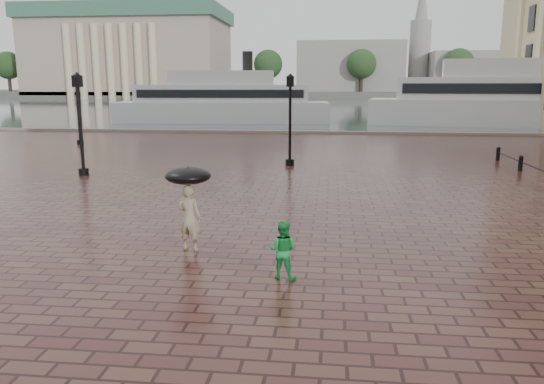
{
  "coord_description": "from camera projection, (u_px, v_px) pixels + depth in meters",
  "views": [
    {
      "loc": [
        5.06,
        -12.47,
        4.01
      ],
      "look_at": [
        3.63,
        0.28,
        1.4
      ],
      "focal_mm": 35.0,
      "sensor_mm": 36.0,
      "label": 1
    }
  ],
  "objects": [
    {
      "name": "ground",
      "position": [
        129.0,
        245.0,
        13.5
      ],
      "size": [
        300.0,
        300.0,
        0.0
      ],
      "primitive_type": "plane",
      "color": "#3C1C1B",
      "rests_on": "ground"
    },
    {
      "name": "ferry_near",
      "position": [
        223.0,
        101.0,
        56.61
      ],
      "size": [
        22.93,
        7.25,
        7.4
      ],
      "rotation": [
        0.0,
        0.0,
        0.08
      ],
      "color": "silver",
      "rests_on": "ground"
    },
    {
      "name": "museum",
      "position": [
        130.0,
        50.0,
        157.54
      ],
      "size": [
        57.0,
        32.5,
        26.0
      ],
      "color": "gray",
      "rests_on": "ground"
    },
    {
      "name": "street_lamps",
      "position": [
        144.0,
        116.0,
        28.51
      ],
      "size": [
        15.44,
        12.44,
        4.4
      ],
      "color": "black",
      "rests_on": "ground"
    },
    {
      "name": "child_pedestrian",
      "position": [
        283.0,
        250.0,
        11.04
      ],
      "size": [
        0.68,
        0.57,
        1.24
      ],
      "primitive_type": "imported",
      "rotation": [
        0.0,
        0.0,
        2.96
      ],
      "color": "#1B933D",
      "rests_on": "ground"
    },
    {
      "name": "far_trees",
      "position": [
        314.0,
        64.0,
        146.01
      ],
      "size": [
        188.0,
        8.0,
        13.5
      ],
      "color": "#2D2119",
      "rests_on": "ground"
    },
    {
      "name": "umbrella",
      "position": [
        188.0,
        176.0,
        12.73
      ],
      "size": [
        1.1,
        1.1,
        1.13
      ],
      "color": "black",
      "rests_on": "ground"
    },
    {
      "name": "ferry_far",
      "position": [
        510.0,
        99.0,
        51.66
      ],
      "size": [
        27.37,
        10.77,
        8.75
      ],
      "rotation": [
        0.0,
        0.0,
        -0.17
      ],
      "color": "silver",
      "rests_on": "ground"
    },
    {
      "name": "quay_edge",
      "position": [
        271.0,
        133.0,
        44.66
      ],
      "size": [
        80.0,
        0.6,
        0.3
      ],
      "primitive_type": "cube",
      "color": "slate",
      "rests_on": "ground"
    },
    {
      "name": "harbour_water",
      "position": [
        306.0,
        105.0,
        103.09
      ],
      "size": [
        240.0,
        240.0,
        0.0
      ],
      "primitive_type": "plane",
      "color": "#434B52",
      "rests_on": "ground"
    },
    {
      "name": "far_shore",
      "position": [
        316.0,
        94.0,
        169.11
      ],
      "size": [
        300.0,
        60.0,
        2.0
      ],
      "primitive_type": "cube",
      "color": "#4C4C47",
      "rests_on": "ground"
    },
    {
      "name": "distant_skyline",
      "position": [
        483.0,
        65.0,
        152.45
      ],
      "size": [
        102.5,
        22.0,
        33.0
      ],
      "color": "gray",
      "rests_on": "ground"
    },
    {
      "name": "adult_pedestrian",
      "position": [
        189.0,
        218.0,
        12.93
      ],
      "size": [
        0.66,
        0.5,
        1.64
      ],
      "primitive_type": "imported",
      "rotation": [
        0.0,
        0.0,
        2.94
      ],
      "color": "#9D8C6F",
      "rests_on": "ground"
    }
  ]
}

